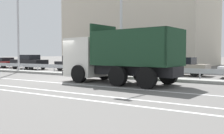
# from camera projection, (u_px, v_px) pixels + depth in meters

# --- Properties ---
(ground_plane) EXTENTS (320.00, 320.00, 0.00)m
(ground_plane) POSITION_uv_depth(u_px,v_px,m) (69.00, 80.00, 17.07)
(ground_plane) COLOR #605E5B
(lane_strip_0) EXTENTS (49.09, 0.16, 0.01)m
(lane_strip_0) POSITION_uv_depth(u_px,v_px,m) (102.00, 86.00, 13.53)
(lane_strip_0) COLOR silver
(lane_strip_0) RESTS_ON ground_plane
(lane_strip_1) EXTENTS (49.09, 0.16, 0.01)m
(lane_strip_1) POSITION_uv_depth(u_px,v_px,m) (69.00, 92.00, 11.40)
(lane_strip_1) COLOR silver
(lane_strip_1) RESTS_ON ground_plane
(lane_strip_2) EXTENTS (49.09, 0.16, 0.01)m
(lane_strip_2) POSITION_uv_depth(u_px,v_px,m) (51.00, 96.00, 10.51)
(lane_strip_2) COLOR silver
(lane_strip_2) RESTS_ON ground_plane
(median_island) EXTENTS (27.00, 1.10, 0.18)m
(median_island) POSITION_uv_depth(u_px,v_px,m) (96.00, 75.00, 19.55)
(median_island) COLOR gray
(median_island) RESTS_ON ground_plane
(median_guardrail) EXTENTS (49.09, 0.09, 0.78)m
(median_guardrail) POSITION_uv_depth(u_px,v_px,m) (103.00, 68.00, 20.28)
(median_guardrail) COLOR #9EA0A5
(median_guardrail) RESTS_ON ground_plane
(dump_truck) EXTENTS (7.26, 3.14, 3.40)m
(dump_truck) POSITION_uv_depth(u_px,v_px,m) (107.00, 60.00, 15.58)
(dump_truck) COLOR silver
(dump_truck) RESTS_ON ground_plane
(median_road_sign) EXTENTS (0.65, 0.16, 2.04)m
(median_road_sign) POSITION_uv_depth(u_px,v_px,m) (105.00, 63.00, 19.05)
(median_road_sign) COLOR white
(median_road_sign) RESTS_ON ground_plane
(street_lamp_1) EXTENTS (0.71, 2.36, 9.88)m
(street_lamp_1) POSITION_uv_depth(u_px,v_px,m) (16.00, 14.00, 24.30)
(street_lamp_1) COLOR #ADADB2
(street_lamp_1) RESTS_ON ground_plane
(street_lamp_2) EXTENTS (0.71, 2.38, 8.90)m
(street_lamp_2) POSITION_uv_depth(u_px,v_px,m) (120.00, 6.00, 17.88)
(street_lamp_2) COLOR #ADADB2
(street_lamp_2) RESTS_ON ground_plane
(parked_car_0) EXTENTS (4.28, 2.18, 1.27)m
(parked_car_0) POSITION_uv_depth(u_px,v_px,m) (4.00, 62.00, 33.14)
(parked_car_0) COLOR maroon
(parked_car_0) RESTS_ON ground_plane
(parked_car_1) EXTENTS (4.99, 2.01, 1.62)m
(parked_car_1) POSITION_uv_depth(u_px,v_px,m) (29.00, 62.00, 29.53)
(parked_car_1) COLOR black
(parked_car_1) RESTS_ON ground_plane
(parked_car_2) EXTENTS (4.20, 2.15, 1.52)m
(parked_car_2) POSITION_uv_depth(u_px,v_px,m) (74.00, 63.00, 26.51)
(parked_car_2) COLOR black
(parked_car_2) RESTS_ON ground_plane
(parked_car_3) EXTENTS (4.67, 2.11, 1.46)m
(parked_car_3) POSITION_uv_depth(u_px,v_px,m) (114.00, 64.00, 23.72)
(parked_car_3) COLOR #A3A3A8
(parked_car_3) RESTS_ON ground_plane
(parked_car_4) EXTENTS (4.14, 1.91, 1.44)m
(parked_car_4) POSITION_uv_depth(u_px,v_px,m) (182.00, 66.00, 20.69)
(parked_car_4) COLOR gray
(parked_car_4) RESTS_ON ground_plane
(background_building_0) EXTENTS (20.56, 15.01, 13.21)m
(background_building_0) POSITION_uv_depth(u_px,v_px,m) (143.00, 23.00, 41.20)
(background_building_0) COLOR beige
(background_building_0) RESTS_ON ground_plane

